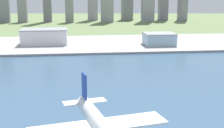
% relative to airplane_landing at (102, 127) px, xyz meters
% --- Properties ---
extents(ground_plane, '(2400.00, 2400.00, 0.00)m').
position_rel_airplane_landing_xyz_m(ground_plane, '(-0.62, 146.64, -32.83)').
color(ground_plane, '#63784B').
extents(water_bay, '(840.00, 360.00, 0.15)m').
position_rel_airplane_landing_xyz_m(water_bay, '(-0.62, 86.64, -32.75)').
color(water_bay, '#385675').
rests_on(water_bay, ground).
extents(industrial_pier, '(840.00, 140.00, 2.50)m').
position_rel_airplane_landing_xyz_m(industrial_pier, '(-0.62, 336.64, -31.58)').
color(industrial_pier, '#9C9A9A').
rests_on(industrial_pier, ground).
extents(airplane_landing, '(38.28, 44.54, 14.04)m').
position_rel_airplane_landing_xyz_m(airplane_landing, '(0.00, 0.00, 0.00)').
color(airplane_landing, silver).
extents(warehouse_main, '(56.29, 33.02, 18.83)m').
position_rel_airplane_landing_xyz_m(warehouse_main, '(-42.63, 333.28, -20.89)').
color(warehouse_main, white).
rests_on(warehouse_main, industrial_pier).
extents(warehouse_annex, '(36.73, 31.21, 14.63)m').
position_rel_airplane_landing_xyz_m(warehouse_annex, '(97.08, 310.32, -22.99)').
color(warehouse_annex, '#99BCD1').
rests_on(warehouse_annex, industrial_pier).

